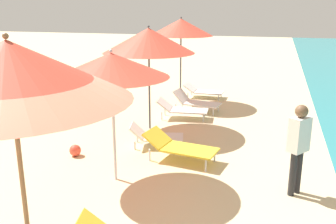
% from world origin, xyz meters
% --- Properties ---
extents(umbrella_nearest, '(2.35, 2.35, 2.95)m').
position_xyz_m(umbrella_nearest, '(-0.43, 0.05, 2.60)').
color(umbrella_nearest, olive).
rests_on(umbrella_nearest, ground).
extents(umbrella_second, '(2.08, 2.08, 2.47)m').
position_xyz_m(umbrella_second, '(-0.80, 3.10, 2.20)').
color(umbrella_second, silver).
rests_on(umbrella_second, ground).
extents(lounger_second_shoreside, '(1.63, 0.89, 0.60)m').
position_xyz_m(lounger_second_shoreside, '(0.15, 4.31, 0.32)').
color(lounger_second_shoreside, yellow).
rests_on(lounger_second_shoreside, ground).
extents(umbrella_third, '(2.38, 2.38, 2.73)m').
position_xyz_m(umbrella_third, '(-1.19, 6.24, 2.35)').
color(umbrella_third, '#4C4C51').
rests_on(umbrella_third, ground).
extents(lounger_third_shoreside, '(1.53, 0.77, 0.57)m').
position_xyz_m(lounger_third_shoreside, '(-0.59, 7.38, 0.29)').
color(lounger_third_shoreside, white).
rests_on(lounger_third_shoreside, ground).
extents(lounger_third_inland, '(1.35, 0.87, 0.53)m').
position_xyz_m(lounger_third_inland, '(-0.62, 4.99, 0.26)').
color(lounger_third_inland, white).
rests_on(lounger_third_inland, ground).
extents(umbrella_farthest, '(2.11, 2.11, 2.88)m').
position_xyz_m(umbrella_farthest, '(-1.12, 9.24, 2.54)').
color(umbrella_farthest, '#4C4C51').
rests_on(umbrella_farthest, ground).
extents(lounger_farthest_shoreside, '(1.40, 0.67, 0.48)m').
position_xyz_m(lounger_farthest_shoreside, '(-0.50, 10.17, 0.25)').
color(lounger_farthest_shoreside, white).
rests_on(lounger_farthest_shoreside, ground).
extents(lounger_farthest_inland, '(1.52, 0.83, 0.64)m').
position_xyz_m(lounger_farthest_inland, '(-0.38, 8.31, 0.31)').
color(lounger_farthest_inland, white).
rests_on(lounger_farthest_inland, ground).
extents(person_walking_near, '(0.39, 0.42, 1.62)m').
position_xyz_m(person_walking_near, '(2.46, 3.45, 0.98)').
color(person_walking_near, '#262628').
rests_on(person_walking_near, ground).
extents(beach_ball, '(0.26, 0.26, 0.26)m').
position_xyz_m(beach_ball, '(-2.13, 3.91, 0.13)').
color(beach_ball, '#E54C38').
rests_on(beach_ball, ground).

